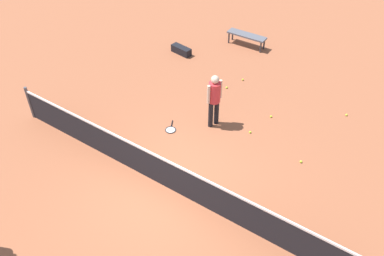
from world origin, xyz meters
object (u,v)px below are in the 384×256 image
object	(u,v)px
tennis_ball_by_net	(271,116)
player_near_side	(214,97)
tennis_ball_stray_left	(250,132)
tennis_ball_midcourt	(301,162)
tennis_ball_stray_right	(227,88)
tennis_ball_near_player	(346,115)
tennis_ball_baseline	(243,80)
tennis_racket_near_player	(171,129)
courtside_bench	(247,36)
equipment_bag	(181,50)

from	to	relation	value
tennis_ball_by_net	player_near_side	bearing A→B (deg)	44.65
tennis_ball_by_net	tennis_ball_stray_left	world-z (taller)	same
tennis_ball_midcourt	tennis_ball_stray_right	size ratio (longest dim) A/B	1.00
player_near_side	tennis_ball_near_player	distance (m)	4.19
player_near_side	tennis_ball_baseline	size ratio (longest dim) A/B	25.76
tennis_racket_near_player	tennis_ball_stray_right	xyz separation A→B (m)	(-0.29, -2.71, 0.02)
player_near_side	tennis_ball_stray_left	bearing A→B (deg)	-166.13
courtside_bench	tennis_ball_baseline	bearing A→B (deg)	115.77
tennis_racket_near_player	tennis_ball_midcourt	bearing A→B (deg)	-166.93
tennis_ball_baseline	tennis_ball_by_net	bearing A→B (deg)	142.38
tennis_ball_stray_right	courtside_bench	xyz separation A→B (m)	(0.82, -2.86, 0.38)
tennis_ball_near_player	tennis_ball_midcourt	size ratio (longest dim) A/B	1.00
tennis_ball_near_player	equipment_bag	distance (m)	6.32
tennis_ball_near_player	equipment_bag	xyz separation A→B (m)	(6.31, -0.23, 0.11)
equipment_bag	tennis_ball_stray_left	bearing A→B (deg)	148.95
tennis_ball_stray_left	courtside_bench	distance (m)	5.09
player_near_side	equipment_bag	xyz separation A→B (m)	(3.17, -2.83, -0.87)
tennis_ball_baseline	tennis_ball_near_player	bearing A→B (deg)	-178.89
tennis_ball_baseline	equipment_bag	distance (m)	2.81
tennis_racket_near_player	tennis_ball_by_net	xyz separation A→B (m)	(-2.17, -2.15, 0.02)
tennis_ball_by_net	tennis_ball_midcourt	size ratio (longest dim) A/B	1.00
tennis_ball_baseline	tennis_ball_stray_left	bearing A→B (deg)	123.02
tennis_racket_near_player	equipment_bag	world-z (taller)	equipment_bag
tennis_racket_near_player	tennis_ball_stray_left	distance (m)	2.30
tennis_ball_stray_left	equipment_bag	xyz separation A→B (m)	(4.26, -2.57, 0.11)
player_near_side	tennis_ball_stray_left	xyz separation A→B (m)	(-1.09, -0.27, -0.98)
player_near_side	tennis_ball_stray_left	size ratio (longest dim) A/B	25.76
courtside_bench	tennis_ball_near_player	bearing A→B (deg)	155.52
tennis_ball_by_net	equipment_bag	size ratio (longest dim) A/B	0.08
tennis_ball_stray_left	equipment_bag	size ratio (longest dim) A/B	0.08
tennis_ball_stray_right	tennis_ball_by_net	bearing A→B (deg)	163.28
tennis_ball_stray_right	equipment_bag	world-z (taller)	equipment_bag
player_near_side	tennis_ball_midcourt	world-z (taller)	player_near_side
tennis_ball_near_player	tennis_ball_baseline	bearing A→B (deg)	1.11
tennis_ball_near_player	tennis_ball_stray_left	bearing A→B (deg)	48.74
tennis_ball_midcourt	tennis_ball_baseline	bearing A→B (deg)	-39.23
player_near_side	tennis_ball_stray_right	distance (m)	2.15
player_near_side	tennis_ball_by_net	size ratio (longest dim) A/B	25.76
tennis_ball_midcourt	tennis_ball_baseline	xyz separation A→B (m)	(3.15, -2.57, 0.00)
tennis_ball_midcourt	tennis_ball_stray_left	world-z (taller)	same
player_near_side	courtside_bench	xyz separation A→B (m)	(1.42, -4.68, -0.59)
tennis_ball_baseline	tennis_ball_stray_right	world-z (taller)	same
tennis_ball_by_net	tennis_ball_baseline	distance (m)	2.09
tennis_ball_by_net	tennis_ball_stray_right	xyz separation A→B (m)	(1.88, -0.56, 0.00)
player_near_side	tennis_ball_by_net	bearing A→B (deg)	-135.35
player_near_side	tennis_ball_near_player	bearing A→B (deg)	-140.29
tennis_ball_midcourt	equipment_bag	world-z (taller)	equipment_bag
tennis_ball_near_player	tennis_ball_by_net	world-z (taller)	same
courtside_bench	tennis_ball_midcourt	bearing A→B (deg)	131.60
tennis_racket_near_player	tennis_ball_stray_left	size ratio (longest dim) A/B	9.00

